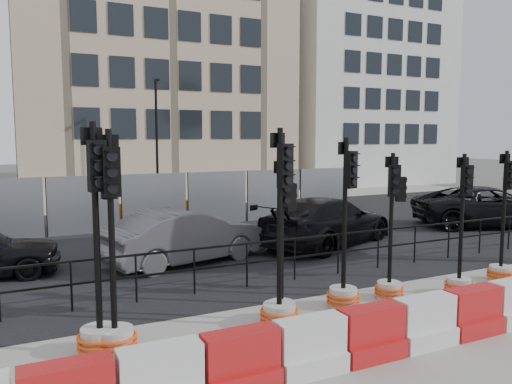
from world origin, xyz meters
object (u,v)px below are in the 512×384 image
traffic_signal_h (502,255)px  traffic_signal_d (282,283)px  traffic_signal_a (114,310)px  car_c (327,221)px

traffic_signal_h → traffic_signal_d: bearing=-170.7°
traffic_signal_d → traffic_signal_h: bearing=-2.2°
traffic_signal_a → car_c: bearing=34.1°
traffic_signal_d → traffic_signal_h: traffic_signal_h is taller
traffic_signal_a → traffic_signal_d: size_ratio=1.16×
traffic_signal_a → traffic_signal_d: traffic_signal_a is taller
traffic_signal_d → car_c: size_ratio=0.53×
traffic_signal_a → traffic_signal_h: traffic_signal_a is taller
traffic_signal_d → traffic_signal_h: size_ratio=0.99×
car_c → traffic_signal_d: bearing=116.1°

